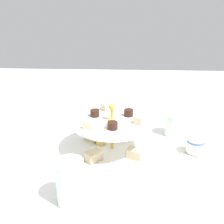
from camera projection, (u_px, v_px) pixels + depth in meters
ground_plane at (112, 151)px, 0.83m from camera, size 2.40×2.40×0.00m
tiered_serving_stand at (112, 138)px, 0.81m from camera, size 0.31×0.31×0.17m
water_glass_tall_right at (70, 182)px, 0.59m from camera, size 0.07×0.07×0.12m
water_glass_short_left at (174, 125)px, 0.93m from camera, size 0.06×0.06×0.08m
teacup_with_saucer at (195, 147)px, 0.81m from camera, size 0.09×0.09×0.05m
butter_knife_left at (28, 141)px, 0.90m from camera, size 0.04×0.17×0.00m
butter_knife_right at (193, 200)px, 0.62m from camera, size 0.15×0.11×0.00m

